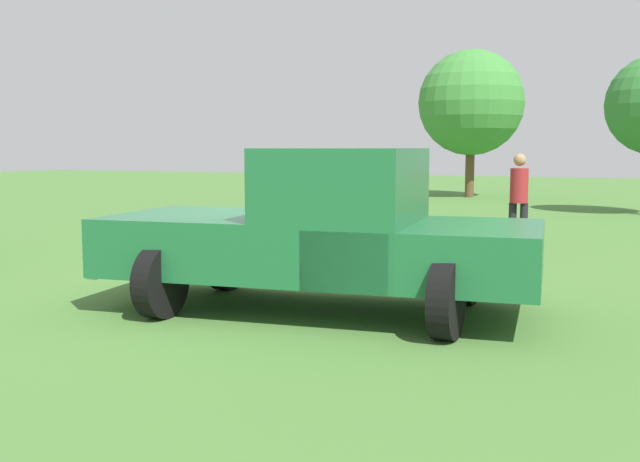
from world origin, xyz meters
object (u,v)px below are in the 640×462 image
pickup_truck (331,228)px  person_visitor (519,195)px  traffic_cone (167,246)px  tree_back_right (471,103)px

pickup_truck → person_visitor: (-6.15, 1.16, 0.03)m
traffic_cone → pickup_truck: bearing=59.4°
pickup_truck → traffic_cone: 4.31m
person_visitor → tree_back_right: size_ratio=0.32×
pickup_truck → person_visitor: 6.26m
tree_back_right → traffic_cone: (17.70, -1.12, -3.17)m
pickup_truck → tree_back_right: 20.18m
tree_back_right → person_visitor: bearing=15.1°
pickup_truck → person_visitor: pickup_truck is taller
pickup_truck → tree_back_right: size_ratio=0.92×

